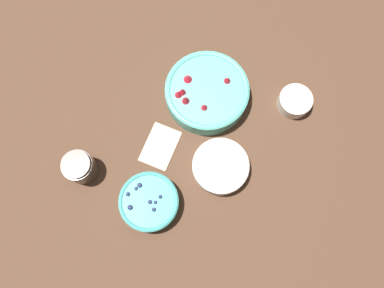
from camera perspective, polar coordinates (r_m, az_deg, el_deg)
name	(u,v)px	position (r m, az deg, el deg)	size (l,w,h in m)	color
ground_plane	(186,140)	(1.14, -0.90, 0.56)	(4.00, 4.00, 0.00)	#4C3323
bowl_strawberries	(207,92)	(1.15, 2.25, 7.89)	(0.25, 0.25, 0.09)	#56B7A8
bowl_blueberries	(149,202)	(1.08, -6.53, -8.77)	(0.17, 0.17, 0.06)	teal
bowl_bananas	(220,166)	(1.09, 4.36, -3.41)	(0.16, 0.16, 0.05)	white
bowl_cream	(295,101)	(1.19, 15.44, 6.37)	(0.10, 0.10, 0.06)	silver
jar_chocolate	(80,167)	(1.12, -16.65, -3.43)	(0.09, 0.09, 0.09)	#4C3D33
napkin	(160,146)	(1.13, -4.88, -0.33)	(0.14, 0.11, 0.01)	beige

